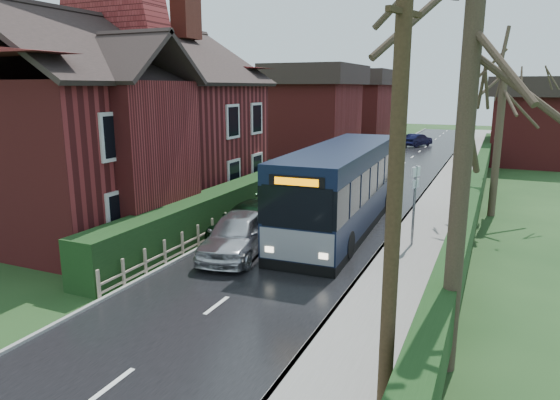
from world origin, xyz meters
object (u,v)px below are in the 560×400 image
at_px(bus, 342,189).
at_px(car_green, 250,221).
at_px(bus_stop_sign, 415,194).
at_px(brick_house, 122,120).
at_px(car_silver, 237,234).
at_px(telegraph_pole, 393,219).

distance_m(bus, car_green, 4.06).
bearing_deg(bus_stop_sign, brick_house, -156.18).
relative_size(bus, car_silver, 2.56).
distance_m(car_green, telegraph_pole, 11.93).
xyz_separation_m(brick_house, car_green, (6.69, -0.78, -3.70)).
xyz_separation_m(bus, bus_stop_sign, (3.15, -1.47, 0.32)).
height_order(car_silver, telegraph_pole, telegraph_pole).
xyz_separation_m(car_green, telegraph_pole, (7.22, -9.00, 3.06)).
xyz_separation_m(car_green, bus_stop_sign, (6.04, 1.18, 1.35)).
relative_size(brick_house, car_green, 3.13).
relative_size(car_green, telegraph_pole, 0.63).
distance_m(car_silver, car_green, 2.10).
xyz_separation_m(brick_house, bus_stop_sign, (12.73, 0.40, -2.35)).
relative_size(brick_house, telegraph_pole, 1.98).
xyz_separation_m(car_silver, car_green, (-0.54, 2.03, -0.08)).
relative_size(bus, telegraph_pole, 1.55).
height_order(bus, car_silver, bus).
bearing_deg(telegraph_pole, brick_house, 163.09).
relative_size(car_green, bus_stop_sign, 1.52).
relative_size(brick_house, bus_stop_sign, 4.75).
bearing_deg(car_silver, bus_stop_sign, 20.35).
bearing_deg(bus, car_silver, -119.01).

